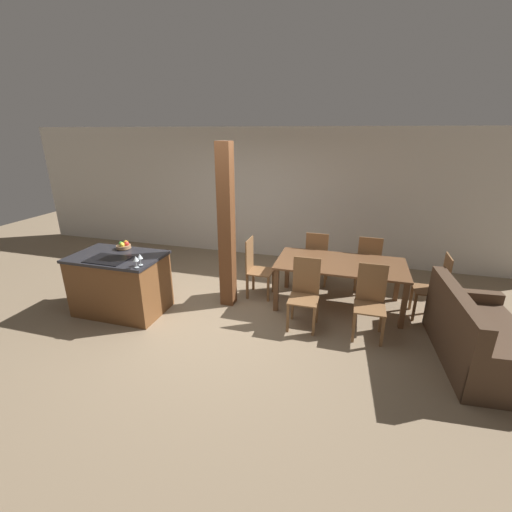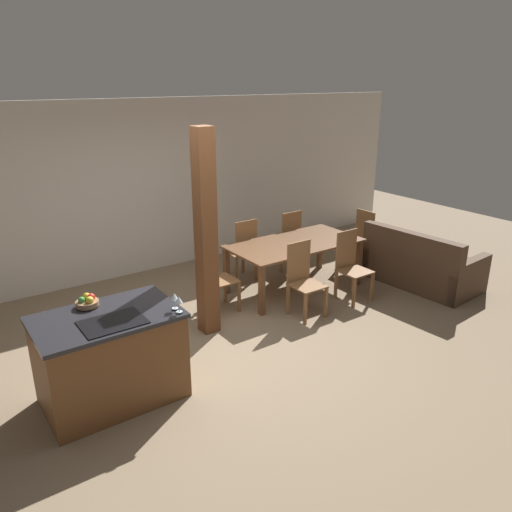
% 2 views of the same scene
% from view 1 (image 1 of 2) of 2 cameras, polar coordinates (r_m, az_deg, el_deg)
% --- Properties ---
extents(ground_plane, '(16.00, 16.00, 0.00)m').
position_cam_1_polar(ground_plane, '(5.26, -7.01, -9.86)').
color(ground_plane, '#847056').
extents(wall_back, '(11.20, 0.08, 2.70)m').
position_cam_1_polar(wall_back, '(7.38, 1.28, 10.26)').
color(wall_back, silver).
rests_on(wall_back, ground_plane).
extents(kitchen_island, '(1.32, 0.85, 0.91)m').
position_cam_1_polar(kitchen_island, '(5.56, -21.65, -4.27)').
color(kitchen_island, brown).
rests_on(kitchen_island, ground_plane).
extents(fruit_bowl, '(0.22, 0.22, 0.11)m').
position_cam_1_polar(fruit_bowl, '(5.64, -21.16, 1.64)').
color(fruit_bowl, '#99704C').
rests_on(fruit_bowl, kitchen_island).
extents(wine_glass_near, '(0.07, 0.07, 0.16)m').
position_cam_1_polar(wine_glass_near, '(4.76, -19.39, -0.47)').
color(wine_glass_near, silver).
rests_on(wine_glass_near, kitchen_island).
extents(wine_glass_middle, '(0.07, 0.07, 0.16)m').
position_cam_1_polar(wine_glass_middle, '(4.82, -18.79, -0.11)').
color(wine_glass_middle, silver).
rests_on(wine_glass_middle, kitchen_island).
extents(dining_table, '(1.94, 1.00, 0.73)m').
position_cam_1_polar(dining_table, '(5.40, 13.87, -1.92)').
color(dining_table, brown).
rests_on(dining_table, ground_plane).
extents(dining_chair_near_left, '(0.40, 0.40, 0.98)m').
position_cam_1_polar(dining_chair_near_left, '(4.83, 8.10, -6.03)').
color(dining_chair_near_left, brown).
rests_on(dining_chair_near_left, ground_plane).
extents(dining_chair_near_right, '(0.40, 0.40, 0.98)m').
position_cam_1_polar(dining_chair_near_right, '(4.81, 18.48, -7.05)').
color(dining_chair_near_right, brown).
rests_on(dining_chair_near_right, ground_plane).
extents(dining_chair_far_left, '(0.40, 0.40, 0.98)m').
position_cam_1_polar(dining_chair_far_left, '(6.14, 10.08, -0.30)').
color(dining_chair_far_left, brown).
rests_on(dining_chair_far_left, ground_plane).
extents(dining_chair_far_right, '(0.40, 0.40, 0.98)m').
position_cam_1_polar(dining_chair_far_right, '(6.13, 18.18, -1.08)').
color(dining_chair_far_right, brown).
rests_on(dining_chair_far_right, ground_plane).
extents(dining_chair_head_end, '(0.40, 0.40, 0.98)m').
position_cam_1_polar(dining_chair_head_end, '(5.64, -0.03, -1.85)').
color(dining_chair_head_end, brown).
rests_on(dining_chair_head_end, ground_plane).
extents(dining_chair_foot_end, '(0.40, 0.40, 0.98)m').
position_cam_1_polar(dining_chair_foot_end, '(5.59, 27.69, -4.52)').
color(dining_chair_foot_end, brown).
rests_on(dining_chair_foot_end, ground_plane).
extents(couch, '(1.02, 1.69, 0.88)m').
position_cam_1_polar(couch, '(4.94, 33.18, -11.62)').
color(couch, '#473323').
rests_on(couch, ground_plane).
extents(timber_post, '(0.21, 0.21, 2.49)m').
position_cam_1_polar(timber_post, '(5.15, -4.93, 4.61)').
color(timber_post, brown).
rests_on(timber_post, ground_plane).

